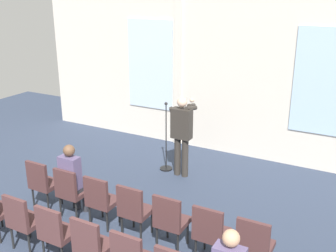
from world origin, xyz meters
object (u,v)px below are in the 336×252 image
Objects in this scene: chair_r0_c4 at (170,219)px; chair_r0_c5 at (210,230)px; chair_r0_c1 at (70,189)px; speaker at (182,131)px; chair_r0_c3 at (134,208)px; chair_r0_c6 at (254,243)px; chair_r0_c0 at (42,181)px; chair_r1_c2 at (55,230)px; chair_r0_c2 at (101,198)px; chair_r1_c1 at (23,219)px; mic_stand at (166,155)px; chair_r1_c3 at (91,243)px; audience_r0_c1 at (73,177)px.

chair_r0_c4 is 0.65m from chair_r0_c5.
chair_r0_c1 and chair_r0_c4 have the same top height.
chair_r0_c1 is (-0.93, -2.43, -0.48)m from speaker.
chair_r0_c1 is at bearing 180.00° from chair_r0_c4.
chair_r0_c3 is 1.96m from chair_r0_c6.
chair_r0_c3 is at bearing 0.00° from chair_r0_c0.
chair_r0_c5 is 2.23m from chair_r1_c2.
chair_r0_c1 is 1.00× the size of chair_r1_c2.
chair_r1_c1 is (-0.65, -1.06, 0.00)m from chair_r0_c2.
chair_r0_c2 is (0.15, -2.53, 0.20)m from mic_stand.
chair_r1_c1 is at bearing -157.89° from chair_r0_c5.
chair_r1_c3 is at bearing -83.90° from speaker.
chair_r0_c0 is at bearing 151.56° from chair_r1_c3.
mic_stand is 1.65× the size of chair_r0_c1.
chair_r0_c1 is 1.06m from chair_r1_c1.
chair_r0_c4 is at bearing 180.00° from chair_r0_c5.
chair_r0_c1 is at bearing 140.91° from chair_r1_c3.
chair_r0_c1 is 0.70× the size of audience_r0_c1.
chair_r0_c1 is 3.27m from chair_r0_c6.
chair_r0_c3 is (1.31, -0.08, -0.21)m from audience_r0_c1.
mic_stand is 1.15× the size of audience_r0_c1.
chair_r0_c0 is 3.92m from chair_r0_c6.
chair_r0_c3 and chair_r0_c6 have the same top height.
chair_r0_c1 and chair_r0_c3 have the same top height.
chair_r0_c5 is (0.65, 0.00, 0.00)m from chair_r0_c4.
chair_r1_c3 is at bearing -151.56° from chair_r0_c6.
chair_r0_c0 is at bearing 180.00° from chair_r0_c6.
chair_r0_c2 is at bearing 180.00° from chair_r0_c6.
audience_r0_c1 is at bearing -101.73° from mic_stand.
audience_r0_c1 reaches higher than chair_r0_c3.
chair_r1_c2 is at bearing -87.67° from mic_stand.
chair_r1_c2 is at bearing -90.00° from chair_r0_c2.
chair_r0_c0 is at bearing -173.03° from audience_r0_c1.
chair_r0_c2 and chair_r0_c6 have the same top height.
mic_stand is at bearing 167.33° from speaker.
chair_r0_c6 is (3.27, 0.00, 0.00)m from chair_r0_c1.
chair_r0_c0 and chair_r0_c5 have the same top height.
chair_r0_c4 is 1.25m from chair_r1_c3.
chair_r0_c0 and chair_r0_c3 have the same top height.
chair_r0_c6 is at bearing -42.44° from mic_stand.
chair_r0_c3 is (0.65, 0.00, 0.00)m from chair_r0_c2.
mic_stand is 3.68m from chair_r1_c3.
speaker is 0.80m from mic_stand.
chair_r0_c0 is 0.65m from chair_r0_c1.
chair_r1_c3 is at bearing -90.00° from chair_r0_c3.
speaker is 1.85× the size of chair_r1_c3.
mic_stand is 2.53m from audience_r0_c1.
speaker is 2.49m from chair_r0_c2.
chair_r0_c2 is at bearing -86.69° from mic_stand.
chair_r1_c3 is (0.80, -3.59, 0.20)m from mic_stand.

